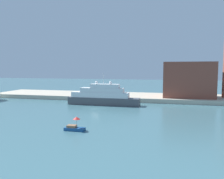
% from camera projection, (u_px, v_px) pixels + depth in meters
% --- Properties ---
extents(ground, '(400.00, 400.00, 0.00)m').
position_uv_depth(ground, '(95.00, 109.00, 74.25)').
color(ground, '#3D6670').
extents(quay_dock, '(110.00, 22.27, 1.68)m').
position_uv_depth(quay_dock, '(114.00, 96.00, 100.41)').
color(quay_dock, '#B7AD99').
rests_on(quay_dock, ground).
extents(large_yacht, '(26.15, 4.04, 11.35)m').
position_uv_depth(large_yacht, '(102.00, 97.00, 81.42)').
color(large_yacht, '#4C4C51').
rests_on(large_yacht, ground).
extents(small_motorboat, '(4.37, 1.68, 3.00)m').
position_uv_depth(small_motorboat, '(74.00, 127.00, 47.94)').
color(small_motorboat, navy).
rests_on(small_motorboat, ground).
extents(harbor_building, '(19.41, 12.83, 14.03)m').
position_uv_depth(harbor_building, '(188.00, 80.00, 90.49)').
color(harbor_building, brown).
rests_on(harbor_building, quay_dock).
extents(parked_car, '(3.97, 1.87, 1.33)m').
position_uv_depth(parked_car, '(84.00, 93.00, 99.94)').
color(parked_car, silver).
rests_on(parked_car, quay_dock).
extents(person_figure, '(0.36, 0.36, 1.82)m').
position_uv_depth(person_figure, '(91.00, 94.00, 95.29)').
color(person_figure, '#334C8C').
rests_on(person_figure, quay_dock).
extents(mooring_bollard, '(0.44, 0.44, 0.78)m').
position_uv_depth(mooring_bollard, '(110.00, 96.00, 90.41)').
color(mooring_bollard, black).
rests_on(mooring_bollard, quay_dock).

